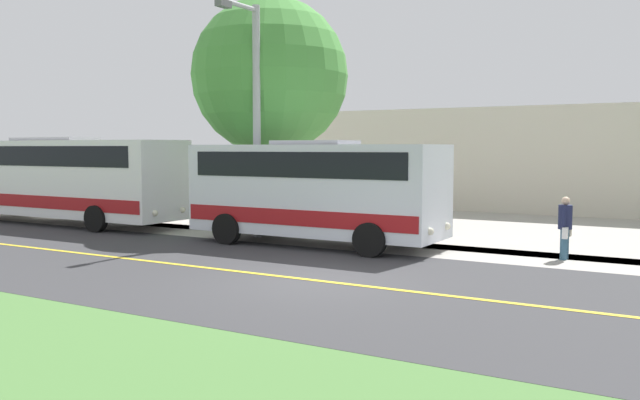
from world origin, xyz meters
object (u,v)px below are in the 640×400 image
Objects in this scene: transit_bus_rear at (56,176)px; street_light_pole at (254,109)px; shuttle_bus_front at (315,188)px; tree_curbside at (270,76)px; commercial_building at (501,158)px; pedestrian_with_bags at (565,226)px.

transit_bus_rear is 1.57× the size of street_light_pole.
transit_bus_rear is at bearing -90.10° from shuttle_bus_front.
shuttle_bus_front is at bearing 50.45° from tree_curbside.
street_light_pole reaches higher than commercial_building.
commercial_building reaches higher than pedestrian_with_bags.
shuttle_bus_front is 6.83m from pedestrian_with_bags.
street_light_pole is (0.60, -9.12, 3.14)m from pedestrian_with_bags.
transit_bus_rear is 7.09× the size of pedestrian_with_bags.
tree_curbside is at bearing 110.76° from transit_bus_rear.
tree_curbside reaches higher than street_light_pole.
shuttle_bus_front is 4.77× the size of pedestrian_with_bags.
pedestrian_with_bags is 11.34m from tree_curbside.
pedestrian_with_bags is 0.09× the size of commercial_building.
shuttle_bus_front is 0.94× the size of tree_curbside.
pedestrian_with_bags is at bearing 93.10° from transit_bus_rear.
tree_curbside is at bearing -17.56° from commercial_building.
shuttle_bus_front is 16.96m from commercial_building.
commercial_building is (-16.93, 0.89, 0.62)m from shuttle_bus_front.
shuttle_bus_front is 5.86m from tree_curbside.
shuttle_bus_front is 0.43× the size of commercial_building.
pedestrian_with_bags is 0.22× the size of street_light_pole.
pedestrian_with_bags is at bearing 93.76° from street_light_pole.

